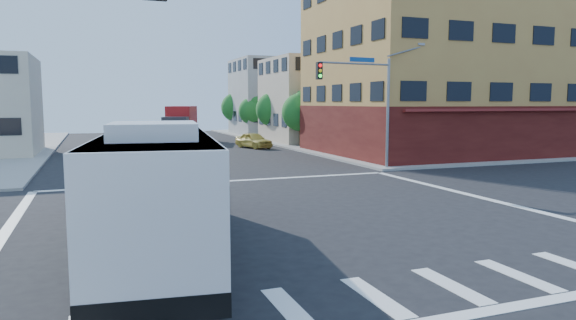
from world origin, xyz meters
name	(u,v)px	position (x,y,z in m)	size (l,w,h in m)	color
ground	(289,218)	(0.00, 0.00, 0.00)	(120.00, 120.00, 0.00)	black
sidewalk_ne	(452,137)	(35.00, 35.00, 0.07)	(50.00, 50.00, 0.15)	gray
corner_building_ne	(435,83)	(19.99, 18.48, 5.89)	(18.10, 15.44, 14.00)	#B68941
building_east_near	(324,100)	(16.98, 33.98, 4.51)	(12.06, 10.06, 9.00)	#C1AD93
building_east_far	(280,97)	(16.98, 47.98, 5.01)	(12.06, 10.06, 10.00)	#A3A39E
signal_mast_ne	(366,91)	(9.08, 10.62, 4.98)	(7.91, 1.13, 8.07)	gray
street_tree_a	(302,110)	(11.90, 27.92, 3.59)	(3.60, 3.60, 5.53)	#3D2916
street_tree_b	(274,107)	(11.90, 35.92, 3.75)	(3.80, 3.80, 5.79)	#3D2916
street_tree_c	(253,109)	(11.90, 43.92, 3.46)	(3.40, 3.40, 5.29)	#3D2916
street_tree_d	(236,106)	(11.90, 51.92, 3.88)	(4.00, 4.00, 6.03)	#3D2916
transit_bus	(158,185)	(-4.95, -2.25, 1.85)	(4.36, 13.04, 3.79)	black
box_truck	(181,124)	(2.24, 39.54, 1.88)	(5.06, 8.96, 3.88)	#2A2930
parked_car	(254,140)	(7.37, 28.80, 0.74)	(1.74, 4.33, 1.48)	gold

